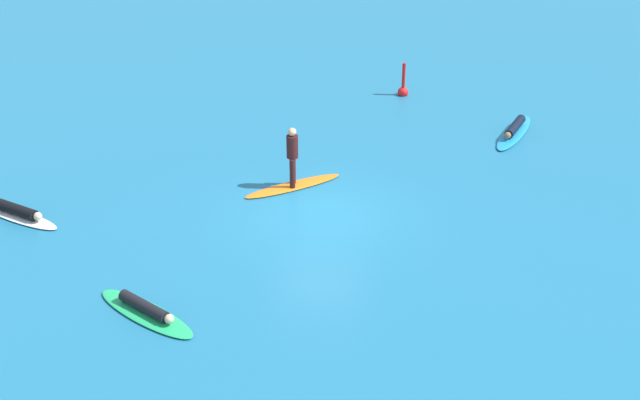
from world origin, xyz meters
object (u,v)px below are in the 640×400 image
(surfer_on_green_board, at_px, (146,311))
(surfer_on_white_board, at_px, (19,213))
(surfer_on_orange_board, at_px, (293,169))
(marker_buoy, at_px, (403,89))
(surfer_on_blue_board, at_px, (514,130))

(surfer_on_green_board, bearing_deg, surfer_on_white_board, 171.92)
(surfer_on_white_board, height_order, surfer_on_orange_board, surfer_on_orange_board)
(surfer_on_green_board, height_order, marker_buoy, marker_buoy)
(surfer_on_green_board, distance_m, surfer_on_orange_board, 7.38)
(surfer_on_white_board, bearing_deg, surfer_on_blue_board, 51.23)
(surfer_on_orange_board, xyz_separation_m, surfer_on_blue_board, (6.71, 5.01, -0.46))
(surfer_on_white_board, bearing_deg, surfer_on_orange_board, 44.07)
(surfer_on_blue_board, bearing_deg, surfer_on_orange_board, -35.07)
(surfer_on_green_board, distance_m, marker_buoy, 15.87)
(surfer_on_green_board, xyz_separation_m, surfer_on_blue_board, (8.93, 12.03, 0.02))
(surfer_on_green_board, bearing_deg, surfer_on_blue_board, 83.28)
(marker_buoy, bearing_deg, surfer_on_green_board, -108.13)
(surfer_on_white_board, relative_size, marker_buoy, 2.13)
(surfer_on_orange_board, distance_m, surfer_on_blue_board, 8.39)
(surfer_on_white_board, bearing_deg, surfer_on_green_board, -16.72)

